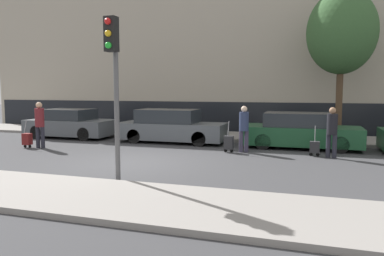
# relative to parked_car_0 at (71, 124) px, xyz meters

# --- Properties ---
(ground_plane) EXTENTS (80.00, 80.00, 0.00)m
(ground_plane) POSITION_rel_parked_car_0_xyz_m (5.57, -4.74, -0.63)
(ground_plane) COLOR #38383A
(sidewalk_near) EXTENTS (28.00, 2.50, 0.12)m
(sidewalk_near) POSITION_rel_parked_car_0_xyz_m (5.57, -8.49, -0.57)
(sidewalk_near) COLOR gray
(sidewalk_near) RESTS_ON ground_plane
(sidewalk_far) EXTENTS (28.00, 3.00, 0.12)m
(sidewalk_far) POSITION_rel_parked_car_0_xyz_m (5.57, 2.26, -0.57)
(sidewalk_far) COLOR gray
(sidewalk_far) RESTS_ON ground_plane
(building_facade) EXTENTS (28.00, 3.16, 10.52)m
(building_facade) POSITION_rel_parked_car_0_xyz_m (5.57, 6.01, 4.61)
(building_facade) COLOR #A89E8C
(building_facade) RESTS_ON ground_plane
(parked_car_0) EXTENTS (4.07, 1.92, 1.34)m
(parked_car_0) POSITION_rel_parked_car_0_xyz_m (0.00, 0.00, 0.00)
(parked_car_0) COLOR #4C5156
(parked_car_0) RESTS_ON ground_plane
(parked_car_1) EXTENTS (4.58, 1.70, 1.41)m
(parked_car_1) POSITION_rel_parked_car_0_xyz_m (5.11, -0.11, 0.03)
(parked_car_1) COLOR #4C5156
(parked_car_1) RESTS_ON ground_plane
(parked_car_2) EXTENTS (4.39, 1.83, 1.37)m
(parked_car_2) POSITION_rel_parked_car_0_xyz_m (10.42, -0.06, 0.01)
(parked_car_2) COLOR #194728
(parked_car_2) RESTS_ON ground_plane
(pedestrian_left) EXTENTS (0.35, 0.34, 1.77)m
(pedestrian_left) POSITION_rel_parked_car_0_xyz_m (0.87, -3.14, 0.38)
(pedestrian_left) COLOR #23232D
(pedestrian_left) RESTS_ON ground_plane
(trolley_left) EXTENTS (0.34, 0.29, 1.10)m
(trolley_left) POSITION_rel_parked_car_0_xyz_m (0.33, -3.24, -0.30)
(trolley_left) COLOR maroon
(trolley_left) RESTS_ON ground_plane
(pedestrian_center) EXTENTS (0.34, 0.34, 1.67)m
(pedestrian_center) POSITION_rel_parked_car_0_xyz_m (8.52, -1.70, 0.31)
(pedestrian_center) COLOR #383347
(pedestrian_center) RESTS_ON ground_plane
(trolley_center) EXTENTS (0.34, 0.29, 1.14)m
(trolley_center) POSITION_rel_parked_car_0_xyz_m (8.01, -1.92, -0.28)
(trolley_center) COLOR #262628
(trolley_center) RESTS_ON ground_plane
(pedestrian_right) EXTENTS (0.34, 0.34, 1.68)m
(pedestrian_right) POSITION_rel_parked_car_0_xyz_m (11.47, -1.95, 0.32)
(pedestrian_right) COLOR #23232D
(pedestrian_right) RESTS_ON ground_plane
(trolley_right) EXTENTS (0.34, 0.29, 1.04)m
(trolley_right) POSITION_rel_parked_car_0_xyz_m (10.95, -1.78, -0.33)
(trolley_right) COLOR #262628
(trolley_right) RESTS_ON ground_plane
(traffic_light) EXTENTS (0.28, 0.47, 3.92)m
(traffic_light) POSITION_rel_parked_car_0_xyz_m (6.35, -7.10, 2.16)
(traffic_light) COLOR #515154
(traffic_light) RESTS_ON ground_plane
(bare_tree_near_crossing) EXTENTS (2.90, 2.90, 6.33)m
(bare_tree_near_crossing) POSITION_rel_parked_car_0_xyz_m (11.94, 2.34, 4.02)
(bare_tree_near_crossing) COLOR #4C3826
(bare_tree_near_crossing) RESTS_ON sidewalk_far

